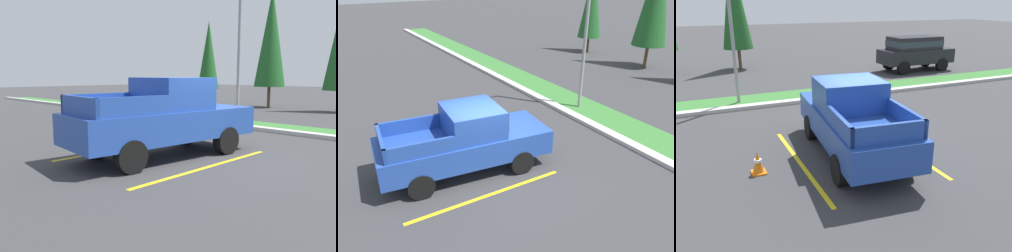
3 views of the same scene
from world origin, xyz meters
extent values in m
plane|color=#38383A|center=(0.00, 0.00, 0.00)|extent=(120.00, 120.00, 0.00)
cube|color=yellow|center=(-2.21, -0.78, 0.00)|extent=(0.12, 4.80, 0.01)
cube|color=yellow|center=(0.89, -0.78, 0.00)|extent=(0.12, 4.80, 0.01)
cube|color=#B2B2AD|center=(0.00, 5.00, 0.07)|extent=(56.00, 0.40, 0.15)
cube|color=#387533|center=(0.00, 6.10, 0.03)|extent=(56.00, 1.80, 0.06)
cylinder|color=black|center=(-1.35, 0.85, 0.38)|extent=(0.36, 0.78, 0.76)
cylinder|color=black|center=(0.35, 0.68, 0.38)|extent=(0.36, 0.78, 0.76)
cylinder|color=black|center=(-1.66, -2.23, 0.38)|extent=(0.36, 0.78, 0.76)
cylinder|color=black|center=(0.03, -2.41, 0.38)|extent=(0.36, 0.78, 0.76)
cube|color=#23479E|center=(-0.66, -0.78, 0.88)|extent=(2.42, 5.37, 0.76)
cube|color=#23479E|center=(-0.63, -0.48, 1.68)|extent=(1.92, 1.77, 0.84)
cube|color=#2D3842|center=(-0.54, 0.34, 1.73)|extent=(1.62, 0.23, 0.63)
cube|color=#23479E|center=(-1.65, -2.13, 1.48)|extent=(0.29, 1.90, 0.44)
cube|color=#23479E|center=(0.04, -2.31, 1.48)|extent=(0.29, 1.90, 0.44)
cube|color=#23479E|center=(-0.90, -3.12, 1.48)|extent=(1.80, 0.28, 0.44)
cube|color=silver|center=(-0.40, 1.76, 0.64)|extent=(1.81, 0.34, 0.28)
cylinder|color=black|center=(9.80, 10.02, 0.40)|extent=(0.80, 0.26, 0.80)
cylinder|color=black|center=(9.80, 8.32, 0.40)|extent=(0.80, 0.26, 0.80)
cylinder|color=black|center=(7.00, 10.02, 0.40)|extent=(0.80, 0.26, 0.80)
cylinder|color=black|center=(7.00, 8.32, 0.40)|extent=(0.80, 0.26, 0.80)
cube|color=black|center=(8.40, 9.17, 0.92)|extent=(4.60, 1.85, 0.84)
cube|color=black|center=(8.25, 9.17, 1.72)|extent=(3.10, 1.69, 0.76)
cube|color=#2D3842|center=(8.25, 9.17, 1.70)|extent=(3.14, 1.73, 0.36)
cylinder|color=gray|center=(-2.86, 5.90, 3.36)|extent=(0.14, 0.14, 6.71)
cylinder|color=brown|center=(-1.57, 14.29, 0.64)|extent=(0.20, 0.20, 1.28)
cone|color=#1E5623|center=(-1.57, 14.29, 4.21)|extent=(1.86, 1.86, 5.85)
cube|color=orange|center=(-3.34, -0.88, 0.02)|extent=(0.36, 0.36, 0.04)
cone|color=orange|center=(-3.34, -0.88, 0.32)|extent=(0.28, 0.28, 0.56)
cylinder|color=white|center=(-3.34, -0.88, 0.35)|extent=(0.19, 0.19, 0.07)
camera|label=1|loc=(5.94, -7.06, 2.16)|focal=37.15mm
camera|label=2|loc=(7.97, -4.39, 5.85)|focal=36.62mm
camera|label=3|loc=(-4.58, -8.98, 4.12)|focal=37.13mm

